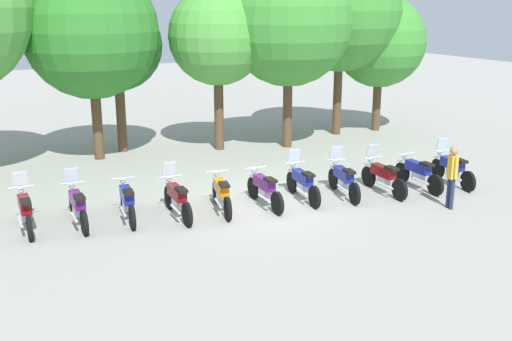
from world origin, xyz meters
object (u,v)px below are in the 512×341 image
(motorcycle_3, at_px, (177,198))
(tree_6, at_px, (340,11))
(tree_2, at_px, (91,31))
(tree_4, at_px, (218,36))
(motorcycle_7, at_px, (343,179))
(motorcycle_8, at_px, (383,176))
(motorcycle_6, at_px, (302,182))
(motorcycle_5, at_px, (264,189))
(tree_7, at_px, (380,42))
(tree_3, at_px, (117,46))
(motorcycle_10, at_px, (452,168))
(motorcycle_9, at_px, (418,173))
(person_0, at_px, (452,172))
(motorcycle_4, at_px, (221,193))
(motorcycle_1, at_px, (77,205))
(tree_5, at_px, (289,23))
(motorcycle_0, at_px, (25,210))
(motorcycle_2, at_px, (127,201))

(motorcycle_3, xyz_separation_m, tree_6, (9.67, 6.82, 4.66))
(motorcycle_3, height_order, tree_6, tree_6)
(tree_2, relative_size, tree_4, 1.12)
(motorcycle_7, height_order, motorcycle_8, same)
(motorcycle_6, bearing_deg, motorcycle_5, 97.07)
(motorcycle_6, xyz_separation_m, tree_6, (5.95, 7.07, 4.66))
(tree_7, bearing_deg, motorcycle_3, -150.11)
(tree_3, bearing_deg, motorcycle_10, -47.87)
(motorcycle_8, xyz_separation_m, motorcycle_9, (1.24, -0.12, -0.01))
(person_0, relative_size, tree_7, 0.30)
(tree_3, bearing_deg, motorcycle_8, -57.15)
(motorcycle_4, xyz_separation_m, person_0, (5.73, -2.67, 0.54))
(motorcycle_1, relative_size, motorcycle_4, 1.01)
(motorcycle_6, relative_size, tree_2, 0.32)
(motorcycle_9, bearing_deg, motorcycle_5, 84.08)
(motorcycle_1, distance_m, tree_6, 14.43)
(motorcycle_5, xyz_separation_m, tree_7, (9.22, 6.99, 3.37))
(tree_2, bearing_deg, person_0, -53.00)
(motorcycle_5, height_order, tree_5, tree_5)
(motorcycle_1, distance_m, motorcycle_10, 11.28)
(motorcycle_0, distance_m, motorcycle_10, 12.54)
(motorcycle_10, bearing_deg, motorcycle_9, 91.91)
(motorcycle_2, relative_size, tree_7, 0.37)
(motorcycle_5, relative_size, motorcycle_9, 1.00)
(tree_2, bearing_deg, motorcycle_4, -76.63)
(motorcycle_0, height_order, motorcycle_8, same)
(motorcycle_7, distance_m, tree_4, 8.04)
(tree_3, distance_m, tree_7, 11.16)
(motorcycle_9, relative_size, tree_6, 0.28)
(tree_2, relative_size, tree_7, 1.18)
(tree_6, relative_size, tree_7, 1.32)
(motorcycle_3, height_order, motorcycle_9, motorcycle_3)
(motorcycle_1, xyz_separation_m, tree_5, (9.07, 5.13, 4.24))
(motorcycle_8, relative_size, tree_6, 0.29)
(motorcycle_2, bearing_deg, tree_7, -57.17)
(person_0, distance_m, tree_7, 10.96)
(motorcycle_2, distance_m, tree_4, 8.94)
(tree_2, xyz_separation_m, tree_3, (1.07, 0.76, -0.58))
(motorcycle_8, xyz_separation_m, tree_7, (5.50, 7.51, 3.35))
(motorcycle_3, xyz_separation_m, motorcycle_5, (2.48, -0.26, -0.01))
(motorcycle_7, bearing_deg, tree_3, 38.93)
(motorcycle_10, bearing_deg, motorcycle_8, 92.48)
(tree_3, height_order, tree_6, tree_6)
(motorcycle_3, distance_m, tree_5, 9.69)
(motorcycle_1, bearing_deg, motorcycle_4, -99.67)
(tree_3, distance_m, tree_6, 9.21)
(tree_4, height_order, tree_5, tree_5)
(motorcycle_0, bearing_deg, motorcycle_8, -98.24)
(motorcycle_4, distance_m, tree_2, 8.45)
(motorcycle_0, bearing_deg, motorcycle_9, -97.84)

